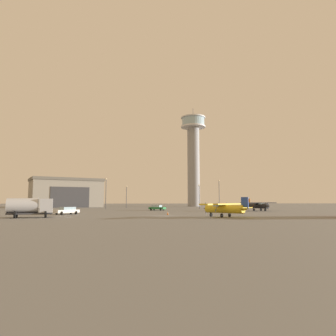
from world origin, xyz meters
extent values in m
plane|color=slate|center=(0.00, 0.00, 0.00)|extent=(400.00, 400.00, 0.00)
cylinder|color=gray|center=(18.77, 78.35, 17.18)|extent=(5.20, 5.20, 34.35)
cylinder|color=silver|center=(18.77, 78.35, 34.65)|extent=(10.68, 10.68, 0.60)
cylinder|color=#99B7C6|center=(18.77, 78.35, 36.72)|extent=(9.82, 9.82, 3.53)
cylinder|color=silver|center=(18.77, 78.35, 38.73)|extent=(10.68, 10.68, 0.50)
cylinder|color=#38383D|center=(18.77, 78.35, 40.98)|extent=(0.16, 0.16, 4.00)
cube|color=gray|center=(-32.63, 69.68, 4.96)|extent=(29.56, 25.27, 9.91)
cube|color=#625C52|center=(-32.63, 69.68, 10.41)|extent=(30.36, 26.07, 1.00)
cube|color=#38383A|center=(-29.18, 62.30, 3.72)|extent=(12.55, 5.99, 7.44)
cylinder|color=gold|center=(9.59, -3.77, 1.26)|extent=(5.34, 5.57, 1.28)
cone|color=#38383D|center=(7.21, -1.24, 1.26)|extent=(1.29, 1.29, 0.90)
cube|color=#38383D|center=(7.21, -1.24, 1.26)|extent=(0.12, 0.12, 1.96)
cube|color=gold|center=(9.37, -3.55, 2.00)|extent=(8.59, 8.19, 0.21)
cylinder|color=#2847A8|center=(10.58, -2.42, 1.58)|extent=(0.80, 0.75, 1.40)
cylinder|color=#2847A8|center=(8.17, -4.68, 1.58)|extent=(0.80, 0.75, 1.40)
cube|color=#99B7C6|center=(8.74, -2.87, 1.61)|extent=(1.52, 1.53, 0.72)
cone|color=gold|center=(11.96, -6.30, 1.36)|extent=(1.69, 1.71, 0.96)
cube|color=#2847A8|center=(11.96, -6.30, 2.19)|extent=(0.87, 0.91, 1.76)
cube|color=gold|center=(11.96, -6.30, 1.52)|extent=(2.89, 2.80, 0.10)
cylinder|color=black|center=(7.89, -1.97, 0.31)|extent=(0.57, 0.55, 0.62)
cylinder|color=black|center=(10.56, -3.15, 0.31)|extent=(0.57, 0.55, 0.62)
cylinder|color=black|center=(8.90, -4.70, 0.31)|extent=(0.57, 0.55, 0.62)
cylinder|color=black|center=(25.29, 22.82, 1.24)|extent=(3.44, 6.39, 1.26)
cone|color=#38383D|center=(26.51, 19.63, 1.24)|extent=(1.15, 1.17, 0.88)
cube|color=#38383D|center=(26.51, 19.63, 1.24)|extent=(0.12, 0.09, 1.93)
cube|color=black|center=(25.40, 22.54, 1.98)|extent=(10.06, 5.05, 0.20)
cylinder|color=orange|center=(23.88, 21.96, 1.56)|extent=(0.96, 0.43, 1.38)
cylinder|color=orange|center=(26.92, 23.12, 1.56)|extent=(0.96, 0.43, 1.38)
cube|color=#99B7C6|center=(25.73, 21.68, 1.59)|extent=(1.34, 1.41, 0.71)
cone|color=black|center=(24.08, 26.02, 1.34)|extent=(1.39, 1.67, 0.95)
cube|color=orange|center=(24.08, 26.02, 2.16)|extent=(0.51, 1.09, 1.73)
cube|color=black|center=(24.08, 26.02, 1.50)|extent=(3.18, 1.94, 0.10)
cylinder|color=black|center=(26.16, 20.54, 0.31)|extent=(0.63, 0.37, 0.61)
cylinder|color=black|center=(24.17, 22.62, 0.31)|extent=(0.63, 0.37, 0.61)
cylinder|color=black|center=(26.27, 23.41, 0.31)|extent=(0.63, 0.37, 0.61)
cube|color=#38383D|center=(-19.86, -2.60, 0.62)|extent=(6.58, 3.46, 0.24)
cube|color=#B7BABF|center=(-17.67, -1.99, 1.79)|extent=(2.32, 2.68, 2.09)
cube|color=#99B7C6|center=(-16.87, -1.77, 2.20)|extent=(0.60, 1.90, 1.05)
cylinder|color=#B7BABF|center=(-20.86, -2.88, 1.83)|extent=(4.68, 3.24, 2.18)
cylinder|color=black|center=(-18.01, -1.02, 0.50)|extent=(0.53, 1.04, 1.00)
cylinder|color=black|center=(-17.45, -3.00, 0.50)|extent=(0.53, 1.04, 1.00)
cylinder|color=black|center=(-21.96, -2.11, 0.50)|extent=(0.53, 1.04, 1.00)
cylinder|color=black|center=(-21.41, -4.10, 0.50)|extent=(0.53, 1.04, 1.00)
cube|color=#287A42|center=(0.75, 28.05, 0.59)|extent=(4.52, 3.66, 0.55)
cube|color=#99B7C6|center=(0.57, 28.15, 1.12)|extent=(2.84, 2.61, 0.50)
cylinder|color=black|center=(2.36, 28.15, 0.32)|extent=(0.46, 0.65, 0.64)
cylinder|color=black|center=(1.51, 26.62, 0.32)|extent=(0.46, 0.65, 0.64)
cylinder|color=black|center=(-0.01, 29.47, 0.32)|extent=(0.46, 0.65, 0.64)
cylinder|color=black|center=(-0.86, 27.94, 0.32)|extent=(0.46, 0.65, 0.64)
cube|color=white|center=(-16.94, 7.39, 0.59)|extent=(4.46, 4.37, 0.55)
cube|color=#99B7C6|center=(-16.78, 7.55, 1.12)|extent=(2.94, 2.91, 0.50)
cylinder|color=black|center=(-17.39, 5.77, 0.32)|extent=(0.57, 0.58, 0.64)
cylinder|color=black|center=(-18.58, 7.02, 0.32)|extent=(0.57, 0.58, 0.64)
cylinder|color=black|center=(-15.30, 7.77, 0.32)|extent=(0.57, 0.58, 0.64)
cylinder|color=black|center=(-16.50, 9.01, 0.32)|extent=(0.57, 0.58, 0.64)
cylinder|color=#38383D|center=(23.79, 54.70, 4.63)|extent=(0.18, 0.18, 9.27)
sphere|color=#F9E5B2|center=(23.79, 54.70, 9.49)|extent=(0.44, 0.44, 0.44)
cylinder|color=#38383D|center=(14.15, 41.28, 3.50)|extent=(0.18, 0.18, 7.00)
sphere|color=#F9E5B2|center=(14.15, 41.28, 7.22)|extent=(0.44, 0.44, 0.44)
cylinder|color=#38383D|center=(-8.57, 54.22, 3.53)|extent=(0.18, 0.18, 7.06)
sphere|color=#F9E5B2|center=(-8.57, 54.22, 7.28)|extent=(0.44, 0.44, 0.44)
cylinder|color=#38383D|center=(-14.22, 43.69, 4.44)|extent=(0.18, 0.18, 8.89)
sphere|color=#F9E5B2|center=(-14.22, 43.69, 9.11)|extent=(0.44, 0.44, 0.44)
cube|color=black|center=(1.45, 4.19, 0.02)|extent=(0.36, 0.36, 0.04)
cone|color=orange|center=(1.45, 4.19, 0.33)|extent=(0.30, 0.30, 0.57)
cylinder|color=white|center=(1.45, 4.19, 0.36)|extent=(0.21, 0.21, 0.08)
camera|label=1|loc=(-3.00, -49.83, 2.58)|focal=32.28mm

